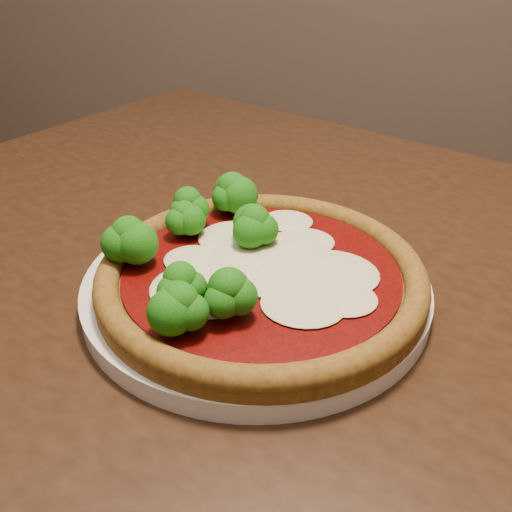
# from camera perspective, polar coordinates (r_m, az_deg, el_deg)

# --- Properties ---
(dining_table) EXTENTS (1.36, 1.17, 0.75)m
(dining_table) POSITION_cam_1_polar(r_m,az_deg,el_deg) (0.59, 6.06, -11.08)
(dining_table) COLOR black
(dining_table) RESTS_ON floor
(plate) EXTENTS (0.30, 0.30, 0.02)m
(plate) POSITION_cam_1_polar(r_m,az_deg,el_deg) (0.51, 0.00, -2.99)
(plate) COLOR silver
(plate) RESTS_ON dining_table
(pizza) EXTENTS (0.28, 0.28, 0.06)m
(pizza) POSITION_cam_1_polar(r_m,az_deg,el_deg) (0.48, -0.75, -1.06)
(pizza) COLOR brown
(pizza) RESTS_ON plate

